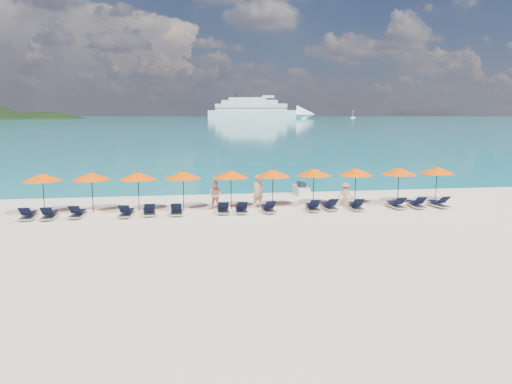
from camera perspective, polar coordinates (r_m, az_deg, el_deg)
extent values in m
plane|color=beige|center=(24.26, 1.10, -3.89)|extent=(1400.00, 1400.00, 0.00)
cube|color=#1FA9B2|center=(683.33, -8.65, 8.38)|extent=(1600.00, 1300.00, 0.01)
ellipsoid|color=black|center=(602.62, -22.96, 4.38)|extent=(162.00, 126.00, 85.50)
cube|color=silver|center=(580.27, -0.38, 8.86)|extent=(101.96, 54.19, 9.29)
cone|color=silver|center=(570.02, 5.72, 8.81)|extent=(26.42, 26.42, 20.43)
cube|color=silver|center=(580.73, -0.56, 9.68)|extent=(81.90, 44.22, 7.43)
cube|color=silver|center=(581.24, -0.74, 10.23)|extent=(64.08, 35.85, 4.64)
cube|color=silver|center=(581.76, -0.92, 10.59)|extent=(44.03, 25.88, 3.25)
cube|color=black|center=(580.71, -0.56, 9.54)|extent=(82.92, 44.76, 0.84)
cube|color=black|center=(580.76, -0.56, 9.86)|extent=(80.88, 43.67, 0.84)
cylinder|color=black|center=(584.93, -2.17, 10.94)|extent=(4.09, 4.09, 5.11)
cube|color=silver|center=(561.07, 5.49, 8.42)|extent=(6.20, 2.07, 1.65)
cylinder|color=silver|center=(561.05, 5.50, 8.97)|extent=(0.37, 0.37, 10.33)
cube|color=silver|center=(656.50, 11.01, 8.36)|extent=(5.61, 1.87, 1.50)
cylinder|color=silver|center=(656.49, 11.03, 8.79)|extent=(0.34, 0.34, 9.35)
cube|color=silver|center=(34.02, 5.17, 0.25)|extent=(0.84, 2.16, 0.49)
cube|color=black|center=(33.79, 5.24, 0.80)|extent=(0.46, 0.90, 0.31)
cylinder|color=black|center=(34.46, 4.98, 1.19)|extent=(0.49, 0.06, 0.05)
imported|color=tan|center=(28.59, 0.25, 0.02)|extent=(0.81, 0.67, 1.91)
imported|color=tan|center=(28.37, -4.65, -0.36)|extent=(0.91, 0.71, 1.64)
imported|color=tan|center=(29.53, 10.18, -0.31)|extent=(1.00, 0.87, 1.42)
cylinder|color=black|center=(29.23, -23.11, -0.22)|extent=(0.05, 0.05, 2.20)
cone|color=#F04B00|center=(29.11, -23.22, 1.57)|extent=(2.10, 2.10, 0.42)
sphere|color=black|center=(29.08, -23.25, 2.00)|extent=(0.08, 0.08, 0.08)
cylinder|color=black|center=(28.77, -18.20, -0.08)|extent=(0.05, 0.05, 2.20)
cone|color=#F04B00|center=(28.65, -18.29, 1.74)|extent=(2.10, 2.10, 0.42)
sphere|color=black|center=(28.62, -18.31, 2.18)|extent=(0.08, 0.08, 0.08)
cylinder|color=black|center=(28.23, -13.27, -0.04)|extent=(0.05, 0.05, 2.20)
cone|color=#F04B00|center=(28.10, -13.34, 1.82)|extent=(2.10, 2.10, 0.42)
sphere|color=black|center=(28.08, -13.35, 2.26)|extent=(0.08, 0.08, 0.08)
cylinder|color=black|center=(28.22, -8.30, 0.11)|extent=(0.05, 0.05, 2.20)
cone|color=#F04B00|center=(28.09, -8.34, 1.96)|extent=(2.10, 2.10, 0.42)
sphere|color=black|center=(28.07, -8.35, 2.41)|extent=(0.08, 0.08, 0.08)
cylinder|color=black|center=(28.29, -2.87, 0.21)|extent=(0.05, 0.05, 2.20)
cone|color=#F04B00|center=(28.16, -2.88, 2.06)|extent=(2.10, 2.10, 0.42)
sphere|color=black|center=(28.14, -2.89, 2.51)|extent=(0.08, 0.08, 0.08)
cylinder|color=black|center=(28.72, 1.92, 0.35)|extent=(0.05, 0.05, 2.20)
cone|color=#F04B00|center=(28.60, 1.93, 2.17)|extent=(2.10, 2.10, 0.42)
sphere|color=black|center=(28.57, 1.93, 2.61)|extent=(0.08, 0.08, 0.08)
cylinder|color=black|center=(29.39, 6.60, 0.49)|extent=(0.05, 0.05, 2.20)
cone|color=#F04B00|center=(29.27, 6.63, 2.27)|extent=(2.10, 2.10, 0.42)
sphere|color=black|center=(29.24, 6.63, 2.70)|extent=(0.08, 0.08, 0.08)
cylinder|color=black|center=(30.01, 11.28, 0.55)|extent=(0.05, 0.05, 2.20)
cone|color=#F04B00|center=(29.89, 11.34, 2.30)|extent=(2.10, 2.10, 0.42)
sphere|color=black|center=(29.87, 11.35, 2.72)|extent=(0.08, 0.08, 0.08)
cylinder|color=black|center=(30.95, 15.94, 0.63)|extent=(0.05, 0.05, 2.20)
cone|color=#F04B00|center=(30.83, 16.01, 2.32)|extent=(2.10, 2.10, 0.42)
sphere|color=black|center=(30.81, 16.03, 2.73)|extent=(0.08, 0.08, 0.08)
cylinder|color=black|center=(32.18, 19.91, 0.75)|extent=(0.05, 0.05, 2.20)
cone|color=#F04B00|center=(32.07, 20.00, 2.37)|extent=(2.10, 2.10, 0.42)
sphere|color=black|center=(32.05, 20.02, 2.76)|extent=(0.08, 0.08, 0.08)
cube|color=silver|center=(28.25, -24.57, -2.58)|extent=(0.66, 1.71, 0.06)
cube|color=black|center=(28.46, -24.47, -2.17)|extent=(0.57, 1.11, 0.04)
cube|color=black|center=(27.66, -24.91, -1.97)|extent=(0.56, 0.55, 0.43)
cube|color=silver|center=(27.90, -22.52, -2.59)|extent=(0.66, 1.71, 0.06)
cube|color=black|center=(28.11, -22.44, -2.17)|extent=(0.58, 1.11, 0.04)
cube|color=black|center=(27.30, -22.81, -1.97)|extent=(0.56, 0.55, 0.43)
cube|color=silver|center=(27.81, -19.69, -2.47)|extent=(0.73, 1.74, 0.06)
cube|color=black|center=(28.01, -19.58, -2.05)|extent=(0.62, 1.13, 0.04)
cube|color=black|center=(27.21, -20.02, -1.85)|extent=(0.58, 0.57, 0.43)
cube|color=silver|center=(27.26, -14.57, -2.45)|extent=(0.77, 1.75, 0.06)
cube|color=black|center=(27.47, -14.48, -2.02)|extent=(0.64, 1.14, 0.04)
cube|color=black|center=(26.65, -14.82, -1.82)|extent=(0.59, 0.58, 0.43)
cube|color=silver|center=(27.35, -12.09, -2.32)|extent=(0.78, 1.75, 0.06)
cube|color=black|center=(27.57, -12.12, -1.90)|extent=(0.65, 1.15, 0.04)
cube|color=black|center=(26.73, -12.06, -1.68)|extent=(0.60, 0.59, 0.43)
cube|color=silver|center=(27.19, -9.06, -2.30)|extent=(0.66, 1.71, 0.06)
cube|color=black|center=(27.41, -9.06, -1.87)|extent=(0.58, 1.11, 0.04)
cube|color=black|center=(26.58, -9.11, -1.66)|extent=(0.56, 0.55, 0.43)
cube|color=silver|center=(27.36, -3.79, -2.14)|extent=(0.67, 1.72, 0.06)
cube|color=black|center=(27.57, -3.82, -1.71)|extent=(0.58, 1.11, 0.04)
cube|color=black|center=(26.74, -3.72, -1.50)|extent=(0.56, 0.55, 0.43)
cube|color=silver|center=(27.38, -1.67, -2.11)|extent=(0.71, 1.73, 0.06)
cube|color=black|center=(27.59, -1.71, -1.69)|extent=(0.61, 1.13, 0.04)
cube|color=black|center=(26.76, -1.59, -1.48)|extent=(0.58, 0.57, 0.43)
cube|color=silver|center=(27.55, 1.39, -2.04)|extent=(0.67, 1.72, 0.06)
cube|color=black|center=(27.76, 1.28, -1.62)|extent=(0.58, 1.12, 0.04)
cube|color=black|center=(26.94, 1.64, -1.41)|extent=(0.57, 0.55, 0.43)
cube|color=silver|center=(28.09, 6.48, -1.88)|extent=(0.73, 1.74, 0.06)
cube|color=black|center=(28.30, 6.38, -1.47)|extent=(0.62, 1.13, 0.04)
cube|color=black|center=(27.49, 6.73, -1.26)|extent=(0.58, 0.57, 0.43)
cube|color=silver|center=(28.56, 8.37, -1.74)|extent=(0.65, 1.71, 0.06)
cube|color=black|center=(28.76, 8.22, -1.34)|extent=(0.57, 1.11, 0.04)
cube|color=black|center=(27.97, 8.74, -1.12)|extent=(0.56, 0.55, 0.43)
cube|color=silver|center=(28.79, 11.32, -1.74)|extent=(0.79, 1.75, 0.06)
cube|color=black|center=(29.00, 11.21, -1.34)|extent=(0.66, 1.15, 0.04)
cube|color=black|center=(28.19, 11.63, -1.12)|extent=(0.60, 0.59, 0.43)
cube|color=silver|center=(29.82, 15.67, -1.53)|extent=(0.64, 1.71, 0.06)
cube|color=black|center=(30.02, 15.48, -1.15)|extent=(0.57, 1.11, 0.04)
cube|color=black|center=(29.26, 16.16, -0.93)|extent=(0.56, 0.54, 0.43)
cube|color=silver|center=(30.28, 17.85, -1.47)|extent=(0.77, 1.75, 0.06)
cube|color=black|center=(30.48, 17.70, -1.09)|extent=(0.64, 1.14, 0.04)
cube|color=black|center=(29.71, 18.28, -0.89)|extent=(0.59, 0.58, 0.43)
cube|color=silver|center=(30.89, 20.08, -1.39)|extent=(0.79, 1.75, 0.06)
cube|color=black|center=(31.07, 19.84, -1.02)|extent=(0.66, 1.15, 0.04)
cube|color=black|center=(30.38, 20.71, -0.80)|extent=(0.60, 0.59, 0.43)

